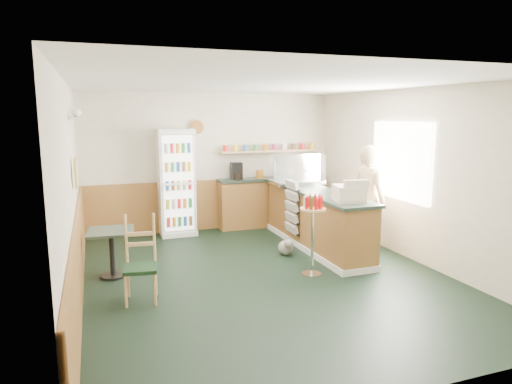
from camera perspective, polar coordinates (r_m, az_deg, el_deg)
name	(u,v)px	position (r m, az deg, el deg)	size (l,w,h in m)	color
ground	(265,277)	(6.65, 1.11, -10.52)	(6.00, 6.00, 0.00)	black
room_envelope	(234,166)	(6.90, -2.77, 3.25)	(5.04, 6.02, 2.72)	beige
service_counter	(316,221)	(7.99, 7.46, -3.67)	(0.68, 3.01, 1.01)	olive
back_counter	(271,199)	(9.45, 1.83, -0.94)	(2.24, 0.42, 1.69)	olive
drinks_fridge	(177,183)	(8.79, -9.91, 1.17)	(0.67, 0.55, 2.03)	white
display_case	(297,169)	(8.54, 5.18, 2.83)	(0.95, 0.50, 0.54)	silver
cash_register	(349,193)	(6.95, 11.54, -0.17)	(0.41, 0.43, 0.24)	beige
shopkeeper	(369,199)	(7.79, 13.95, -0.91)	(0.60, 0.43, 1.80)	tan
condiment_stand	(313,221)	(6.55, 7.11, -3.67)	(0.37, 0.37, 1.15)	silver
newspaper_rack	(292,207)	(7.98, 4.51, -1.90)	(0.09, 0.47, 0.94)	black
cafe_table	(112,244)	(6.80, -17.61, -6.23)	(0.68, 0.68, 0.69)	black
cafe_chair	(139,256)	(5.91, -14.36, -7.74)	(0.46, 0.46, 1.07)	black
dog_doorstop	(286,247)	(7.58, 3.77, -6.87)	(0.24, 0.32, 0.29)	gray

